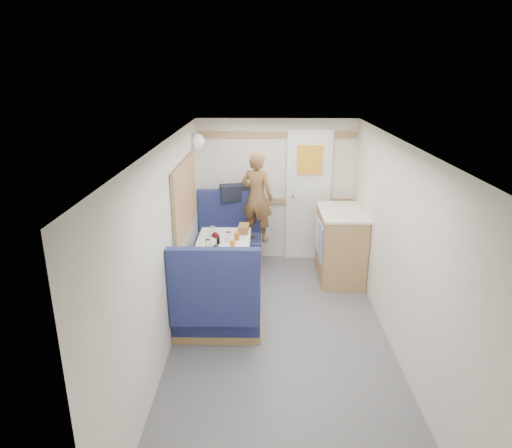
{
  "coord_description": "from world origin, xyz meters",
  "views": [
    {
      "loc": [
        -0.19,
        -3.99,
        2.62
      ],
      "look_at": [
        -0.27,
        0.9,
        0.96
      ],
      "focal_mm": 32.0,
      "sensor_mm": 36.0,
      "label": 1
    }
  ],
  "objects_px": {
    "tumbler_left": "(208,244)",
    "salt_grinder": "(228,241)",
    "bench_far": "(229,247)",
    "galley_counter": "(340,244)",
    "cheese_block": "(231,250)",
    "bread_loaf": "(244,229)",
    "bench_near": "(217,309)",
    "tumbler_right": "(229,236)",
    "beer_glass": "(237,237)",
    "dinette_table": "(224,253)",
    "tumbler_mid": "(212,231)",
    "person": "(257,197)",
    "wine_glass": "(215,236)",
    "pepper_grinder": "(218,240)",
    "tray": "(233,246)",
    "duffel_bag": "(236,192)",
    "dome_light": "(197,141)",
    "orange_fruit": "(232,243)"
  },
  "relations": [
    {
      "from": "tumbler_left",
      "to": "salt_grinder",
      "type": "xyz_separation_m",
      "value": [
        0.21,
        0.12,
        -0.01
      ]
    },
    {
      "from": "tumbler_left",
      "to": "duffel_bag",
      "type": "bearing_deg",
      "value": 79.92
    },
    {
      "from": "tray",
      "to": "galley_counter",
      "type": "bearing_deg",
      "value": 29.39
    },
    {
      "from": "tray",
      "to": "orange_fruit",
      "type": "distance_m",
      "value": 0.04
    },
    {
      "from": "tumbler_right",
      "to": "bench_near",
      "type": "bearing_deg",
      "value": -94.1
    },
    {
      "from": "person",
      "to": "tumbler_mid",
      "type": "distance_m",
      "value": 0.83
    },
    {
      "from": "duffel_bag",
      "to": "tumbler_right",
      "type": "height_order",
      "value": "duffel_bag"
    },
    {
      "from": "bench_near",
      "to": "galley_counter",
      "type": "height_order",
      "value": "bench_near"
    },
    {
      "from": "tumbler_right",
      "to": "bread_loaf",
      "type": "height_order",
      "value": "tumbler_right"
    },
    {
      "from": "bench_far",
      "to": "orange_fruit",
      "type": "height_order",
      "value": "bench_far"
    },
    {
      "from": "dome_light",
      "to": "tray",
      "type": "xyz_separation_m",
      "value": [
        0.51,
        -1.06,
        -1.02
      ]
    },
    {
      "from": "tray",
      "to": "pepper_grinder",
      "type": "relative_size",
      "value": 3.39
    },
    {
      "from": "bench_near",
      "to": "tray",
      "type": "relative_size",
      "value": 3.0
    },
    {
      "from": "tumbler_left",
      "to": "beer_glass",
      "type": "distance_m",
      "value": 0.38
    },
    {
      "from": "person",
      "to": "cheese_block",
      "type": "bearing_deg",
      "value": 99.46
    },
    {
      "from": "bench_far",
      "to": "galley_counter",
      "type": "xyz_separation_m",
      "value": [
        1.47,
        -0.31,
        0.17
      ]
    },
    {
      "from": "person",
      "to": "wine_glass",
      "type": "relative_size",
      "value": 7.05
    },
    {
      "from": "duffel_bag",
      "to": "wine_glass",
      "type": "bearing_deg",
      "value": -111.08
    },
    {
      "from": "tray",
      "to": "bench_near",
      "type": "bearing_deg",
      "value": -100.44
    },
    {
      "from": "dinette_table",
      "to": "pepper_grinder",
      "type": "distance_m",
      "value": 0.24
    },
    {
      "from": "galley_counter",
      "to": "tray",
      "type": "height_order",
      "value": "galley_counter"
    },
    {
      "from": "dinette_table",
      "to": "salt_grinder",
      "type": "bearing_deg",
      "value": -64.63
    },
    {
      "from": "pepper_grinder",
      "to": "tumbler_mid",
      "type": "bearing_deg",
      "value": 110.12
    },
    {
      "from": "dinette_table",
      "to": "tumbler_mid",
      "type": "height_order",
      "value": "tumbler_mid"
    },
    {
      "from": "dinette_table",
      "to": "bench_far",
      "type": "xyz_separation_m",
      "value": [
        -0.0,
        0.86,
        -0.27
      ]
    },
    {
      "from": "orange_fruit",
      "to": "cheese_block",
      "type": "xyz_separation_m",
      "value": [
        -0.0,
        -0.16,
        -0.02
      ]
    },
    {
      "from": "bench_near",
      "to": "salt_grinder",
      "type": "distance_m",
      "value": 0.87
    },
    {
      "from": "duffel_bag",
      "to": "tumbler_right",
      "type": "xyz_separation_m",
      "value": [
        -0.03,
        -1.12,
        -0.23
      ]
    },
    {
      "from": "tumbler_right",
      "to": "beer_glass",
      "type": "distance_m",
      "value": 0.1
    },
    {
      "from": "person",
      "to": "salt_grinder",
      "type": "bearing_deg",
      "value": 92.33
    },
    {
      "from": "dome_light",
      "to": "wine_glass",
      "type": "relative_size",
      "value": 1.19
    },
    {
      "from": "bench_near",
      "to": "orange_fruit",
      "type": "distance_m",
      "value": 0.81
    },
    {
      "from": "bench_near",
      "to": "dome_light",
      "type": "height_order",
      "value": "dome_light"
    },
    {
      "from": "galley_counter",
      "to": "cheese_block",
      "type": "xyz_separation_m",
      "value": [
        -1.35,
        -0.92,
        0.29
      ]
    },
    {
      "from": "galley_counter",
      "to": "tumbler_right",
      "type": "height_order",
      "value": "galley_counter"
    },
    {
      "from": "bench_near",
      "to": "orange_fruit",
      "type": "height_order",
      "value": "bench_near"
    },
    {
      "from": "tumbler_left",
      "to": "tumbler_mid",
      "type": "bearing_deg",
      "value": 89.76
    },
    {
      "from": "cheese_block",
      "to": "bread_loaf",
      "type": "relative_size",
      "value": 0.44
    },
    {
      "from": "bench_far",
      "to": "person",
      "type": "relative_size",
      "value": 0.89
    },
    {
      "from": "wine_glass",
      "to": "pepper_grinder",
      "type": "xyz_separation_m",
      "value": [
        0.02,
        0.07,
        -0.07
      ]
    },
    {
      "from": "tray",
      "to": "cheese_block",
      "type": "relative_size",
      "value": 3.66
    },
    {
      "from": "bench_far",
      "to": "duffel_bag",
      "type": "relative_size",
      "value": 2.37
    },
    {
      "from": "person",
      "to": "bread_loaf",
      "type": "relative_size",
      "value": 5.41
    },
    {
      "from": "orange_fruit",
      "to": "bread_loaf",
      "type": "distance_m",
      "value": 0.52
    },
    {
      "from": "orange_fruit",
      "to": "tumbler_right",
      "type": "relative_size",
      "value": 0.63
    },
    {
      "from": "wine_glass",
      "to": "beer_glass",
      "type": "relative_size",
      "value": 1.66
    },
    {
      "from": "tray",
      "to": "bread_loaf",
      "type": "height_order",
      "value": "bread_loaf"
    },
    {
      "from": "cheese_block",
      "to": "salt_grinder",
      "type": "xyz_separation_m",
      "value": [
        -0.06,
        0.25,
        0.01
      ]
    },
    {
      "from": "bench_near",
      "to": "bread_loaf",
      "type": "bearing_deg",
      "value": 78.97
    },
    {
      "from": "bench_near",
      "to": "orange_fruit",
      "type": "xyz_separation_m",
      "value": [
        0.12,
        0.65,
        0.47
      ]
    }
  ]
}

